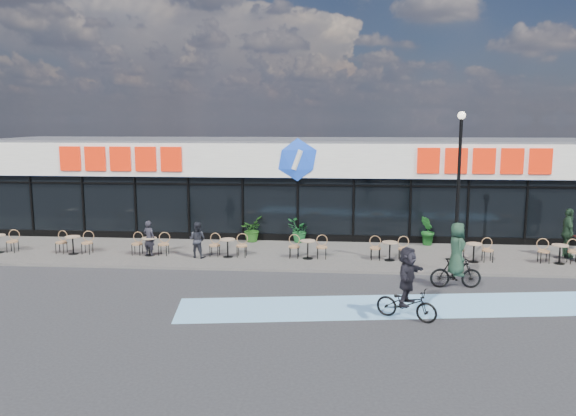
{
  "coord_description": "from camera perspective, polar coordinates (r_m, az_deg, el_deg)",
  "views": [
    {
      "loc": [
        1.62,
        -17.92,
        5.53
      ],
      "look_at": [
        -0.15,
        3.5,
        2.15
      ],
      "focal_mm": 35.0,
      "sensor_mm": 36.0,
      "label": 1
    }
  ],
  "objects": [
    {
      "name": "bistro_set_1",
      "position": [
        24.65,
        -20.92,
        -3.3
      ],
      "size": [
        1.54,
        0.62,
        0.9
      ],
      "color": "tan",
      "rests_on": "sidewalk"
    },
    {
      "name": "bistro_set_5",
      "position": [
        22.36,
        10.28,
        -4.06
      ],
      "size": [
        1.54,
        0.62,
        0.9
      ],
      "color": "tan",
      "rests_on": "sidewalk"
    },
    {
      "name": "patron_right",
      "position": [
        22.6,
        -9.2,
        -3.2
      ],
      "size": [
        0.82,
        0.71,
        1.45
      ],
      "primitive_type": "imported",
      "rotation": [
        0.0,
        0.0,
        2.89
      ],
      "color": "#22232A",
      "rests_on": "sidewalk"
    },
    {
      "name": "cyclist_b",
      "position": [
        19.43,
        16.73,
        -5.16
      ],
      "size": [
        1.7,
        0.88,
        2.21
      ],
      "color": "black",
      "rests_on": "ground"
    },
    {
      "name": "sidewalk",
      "position": [
        23.14,
        0.58,
        -4.76
      ],
      "size": [
        44.0,
        5.0,
        0.1
      ],
      "primitive_type": "cube",
      "color": "#5A5650",
      "rests_on": "ground"
    },
    {
      "name": "potted_plant_left",
      "position": [
        25.34,
        -3.74,
        -2.16
      ],
      "size": [
        0.96,
        1.09,
        1.13
      ],
      "primitive_type": "imported",
      "rotation": [
        0.0,
        0.0,
        1.48
      ],
      "color": "#215418",
      "rests_on": "sidewalk"
    },
    {
      "name": "bike_lane",
      "position": [
        17.49,
        12.48,
        -9.69
      ],
      "size": [
        14.17,
        4.13,
        0.01
      ],
      "primitive_type": "cube",
      "rotation": [
        0.0,
        0.0,
        0.14
      ],
      "color": "#79B7E5",
      "rests_on": "ground"
    },
    {
      "name": "pedestrian_b",
      "position": [
        24.96,
        26.56,
        -2.27
      ],
      "size": [
        0.62,
        1.21,
        1.97
      ],
      "primitive_type": "imported",
      "rotation": [
        0.0,
        0.0,
        1.45
      ],
      "color": "#1B3220",
      "rests_on": "sidewalk"
    },
    {
      "name": "bistro_set_2",
      "position": [
        23.45,
        -13.83,
        -3.57
      ],
      "size": [
        1.54,
        0.62,
        0.9
      ],
      "color": "tan",
      "rests_on": "sidewalk"
    },
    {
      "name": "bistro_set_4",
      "position": [
        22.27,
        2.03,
        -3.97
      ],
      "size": [
        1.54,
        0.62,
        0.9
      ],
      "color": "tan",
      "rests_on": "sidewalk"
    },
    {
      "name": "building",
      "position": [
        28.08,
        1.39,
        2.41
      ],
      "size": [
        30.6,
        6.57,
        4.75
      ],
      "color": "black",
      "rests_on": "ground"
    },
    {
      "name": "ground",
      "position": [
        18.83,
        -0.43,
        -8.15
      ],
      "size": [
        120.0,
        120.0,
        0.0
      ],
      "primitive_type": "plane",
      "color": "#28282B",
      "rests_on": "ground"
    },
    {
      "name": "lamp_post",
      "position": [
        20.8,
        16.95,
        2.84
      ],
      "size": [
        0.28,
        0.28,
        5.73
      ],
      "color": "black",
      "rests_on": "sidewalk"
    },
    {
      "name": "cyclist_a",
      "position": [
        16.08,
        12.0,
        -7.98
      ],
      "size": [
        1.83,
        1.58,
        2.08
      ],
      "color": "black",
      "rests_on": "ground"
    },
    {
      "name": "patron_left",
      "position": [
        23.31,
        -13.93,
        -3.0
      ],
      "size": [
        0.61,
        0.5,
        1.44
      ],
      "primitive_type": "imported",
      "rotation": [
        0.0,
        0.0,
        2.8
      ],
      "color": "black",
      "rests_on": "sidewalk"
    },
    {
      "name": "bistro_set_3",
      "position": [
        22.64,
        -6.11,
        -3.8
      ],
      "size": [
        1.54,
        0.62,
        0.9
      ],
      "color": "tan",
      "rests_on": "sidewalk"
    },
    {
      "name": "potted_plant_right",
      "position": [
        25.23,
        14.02,
        -2.26
      ],
      "size": [
        0.62,
        0.75,
        1.3
      ],
      "primitive_type": "imported",
      "rotation": [
        0.0,
        0.0,
        4.64
      ],
      "color": "#17531B",
      "rests_on": "sidewalk"
    },
    {
      "name": "bistro_set_7",
      "position": [
        23.86,
        25.81,
        -4.0
      ],
      "size": [
        1.54,
        0.62,
        0.9
      ],
      "color": "tan",
      "rests_on": "sidewalk"
    },
    {
      "name": "potted_plant_mid",
      "position": [
        25.11,
        1.09,
        -2.33
      ],
      "size": [
        1.23,
        1.18,
        1.06
      ],
      "primitive_type": "imported",
      "rotation": [
        0.0,
        0.0,
        3.64
      ],
      "color": "#185524",
      "rests_on": "sidewalk"
    },
    {
      "name": "bistro_set_6",
      "position": [
        22.9,
        18.3,
        -4.07
      ],
      "size": [
        1.54,
        0.62,
        0.9
      ],
      "color": "tan",
      "rests_on": "sidewalk"
    }
  ]
}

